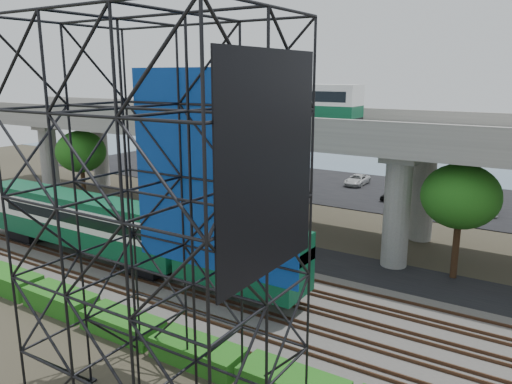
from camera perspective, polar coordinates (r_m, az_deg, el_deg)
The scene contains 13 objects.
ground at distance 31.20m, azimuth -10.33°, elevation -11.87°, with size 140.00×140.00×0.00m, color #474233.
ballast_bed at distance 32.51m, azimuth -7.92°, elevation -10.51°, with size 90.00×12.00×0.20m, color slate.
service_road at distance 38.90m, azimuth 0.22°, elevation -6.40°, with size 90.00×5.00×0.08m, color black.
parking_lot at distance 59.35m, azimuth 12.40°, elevation 0.22°, with size 90.00×18.00×0.08m, color black.
harbor_water at distance 80.03m, azimuth 17.88°, elevation 3.20°, with size 140.00×40.00×0.03m, color slate.
rail_tracks at distance 32.44m, azimuth -7.93°, elevation -10.22°, with size 90.00×9.52×0.16m.
commuter_train at distance 36.76m, azimuth -17.28°, elevation -3.55°, with size 29.30×3.06×4.30m.
overpass at distance 41.70m, azimuth 4.25°, elevation 6.46°, with size 80.00×12.00×12.40m.
scaffold_tower at distance 18.26m, azimuth -10.89°, elevation -5.06°, with size 9.36×6.36×15.00m.
hedge_strip at distance 27.62m, azimuth -15.00°, elevation -14.31°, with size 34.60×1.80×1.20m.
trees at distance 44.57m, azimuth -0.97°, elevation 3.50°, with size 40.94×16.94×7.69m.
suv at distance 43.74m, azimuth -9.05°, elevation -3.38°, with size 2.14×4.63×1.29m, color black.
parked_cars at distance 58.12m, azimuth 14.46°, elevation 0.49°, with size 39.26×9.81×1.31m.
Camera 1 is at (19.50, -20.50, 13.15)m, focal length 35.00 mm.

